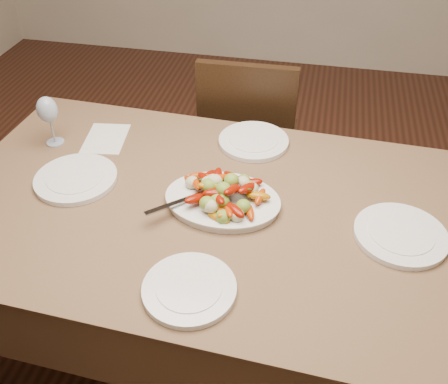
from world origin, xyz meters
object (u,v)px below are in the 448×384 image
(plate_left, at_px, (76,179))
(wine_glass, at_px, (50,120))
(plate_far, at_px, (254,141))
(chair_far, at_px, (250,140))
(serving_platter, at_px, (223,202))
(plate_right, at_px, (401,235))
(plate_near, at_px, (189,289))
(dining_table, at_px, (224,285))

(plate_left, distance_m, wine_glass, 0.29)
(plate_far, bearing_deg, chair_far, 99.76)
(plate_far, xyz_separation_m, wine_glass, (-0.73, -0.15, 0.09))
(serving_platter, height_order, plate_right, serving_platter)
(chair_far, relative_size, plate_right, 3.44)
(plate_left, bearing_deg, wine_glass, 131.38)
(chair_far, distance_m, plate_near, 1.23)
(plate_left, relative_size, plate_far, 1.06)
(chair_far, height_order, plate_near, chair_far)
(chair_far, xyz_separation_m, serving_platter, (0.04, -0.83, 0.30))
(plate_left, height_order, wine_glass, wine_glass)
(plate_left, bearing_deg, chair_far, 59.39)
(dining_table, xyz_separation_m, serving_platter, (-0.01, 0.01, 0.39))
(chair_far, distance_m, wine_glass, 0.97)
(serving_platter, height_order, plate_far, serving_platter)
(serving_platter, distance_m, plate_near, 0.37)
(dining_table, relative_size, serving_platter, 5.10)
(dining_table, xyz_separation_m, plate_left, (-0.52, 0.03, 0.39))
(plate_right, relative_size, plate_far, 1.05)
(dining_table, bearing_deg, plate_near, -93.11)
(dining_table, distance_m, wine_glass, 0.88)
(dining_table, relative_size, plate_near, 7.26)
(chair_far, xyz_separation_m, plate_left, (-0.48, -0.81, 0.29))
(plate_near, bearing_deg, dining_table, 86.89)
(plate_right, distance_m, plate_far, 0.66)
(dining_table, bearing_deg, plate_left, 176.76)
(chair_far, relative_size, serving_platter, 2.63)
(dining_table, xyz_separation_m, plate_right, (0.54, -0.03, 0.39))
(dining_table, height_order, plate_far, plate_far)
(serving_platter, xyz_separation_m, wine_glass, (-0.69, 0.22, 0.09))
(plate_near, bearing_deg, serving_platter, 88.02)
(chair_far, height_order, wine_glass, wine_glass)
(serving_platter, height_order, plate_left, serving_platter)
(plate_far, bearing_deg, dining_table, -94.98)
(plate_left, relative_size, plate_near, 1.10)
(dining_table, xyz_separation_m, plate_far, (0.03, 0.38, 0.39))
(dining_table, xyz_separation_m, wine_glass, (-0.70, 0.23, 0.48))
(chair_far, bearing_deg, plate_far, 98.78)
(dining_table, distance_m, plate_near, 0.53)
(dining_table, height_order, plate_left, plate_left)
(serving_platter, bearing_deg, plate_right, -3.77)
(serving_platter, relative_size, plate_near, 1.42)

